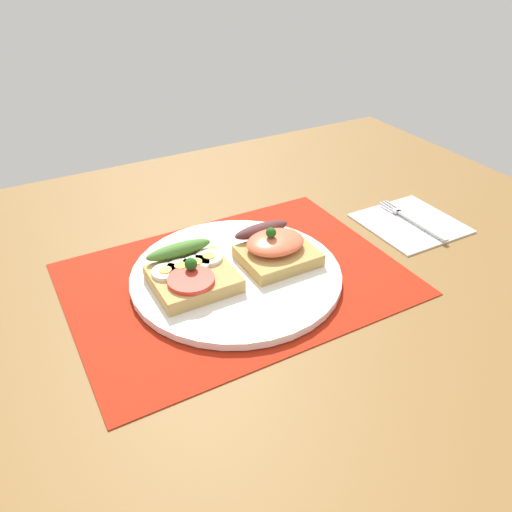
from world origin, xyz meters
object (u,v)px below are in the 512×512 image
sandwich_salmon (275,248)px  fork (410,219)px  napkin (410,222)px  sandwich_egg_tomato (192,274)px  plate (236,275)px

sandwich_salmon → fork: size_ratio=0.69×
sandwich_salmon → napkin: sandwich_salmon is taller
sandwich_salmon → napkin: bearing=0.1°
napkin → fork: 0.56cm
sandwich_egg_tomato → fork: (37.20, -0.01, -1.98)cm
napkin → fork: size_ratio=0.99×
sandwich_salmon → plate: bearing=-179.6°
napkin → fork: fork is taller
plate → sandwich_salmon: bearing=0.4°
sandwich_salmon → fork: sandwich_salmon is taller
sandwich_salmon → sandwich_egg_tomato: bearing=178.7°
sandwich_egg_tomato → fork: bearing=-0.0°
napkin → sandwich_salmon: bearing=-179.9°
sandwich_salmon → napkin: (24.84, 0.06, -2.84)cm
plate → sandwich_egg_tomato: (-6.13, 0.32, 1.94)cm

